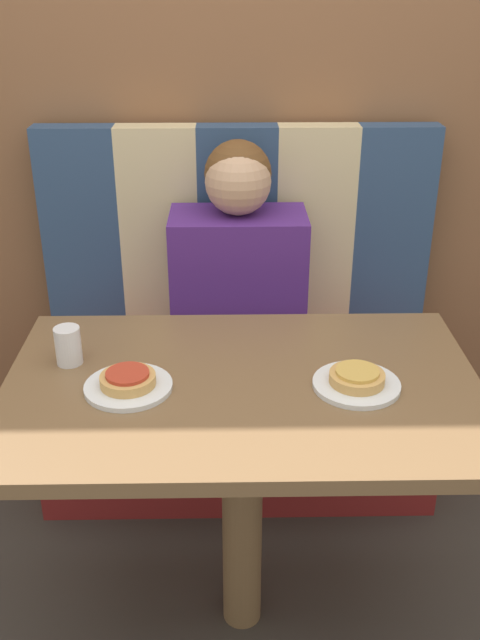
{
  "coord_description": "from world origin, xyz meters",
  "views": [
    {
      "loc": [
        -0.03,
        -1.37,
        1.56
      ],
      "look_at": [
        0.0,
        0.31,
        0.74
      ],
      "focal_mm": 40.0,
      "sensor_mm": 36.0,
      "label": 1
    }
  ],
  "objects_px": {
    "pizza_left": "(128,379)",
    "person": "(238,262)",
    "plate_left": "(128,387)",
    "pizza_right": "(357,377)",
    "plate_right": "(356,385)",
    "drinking_cup": "(68,346)"
  },
  "relations": [
    {
      "from": "person",
      "to": "plate_right",
      "type": "relative_size",
      "value": 3.46
    },
    {
      "from": "pizza_right",
      "to": "drinking_cup",
      "type": "xyz_separation_m",
      "value": [
        -0.66,
        0.12,
        0.02
      ]
    },
    {
      "from": "plate_right",
      "to": "pizza_right",
      "type": "bearing_deg",
      "value": -90.0
    },
    {
      "from": "pizza_left",
      "to": "person",
      "type": "bearing_deg",
      "value": 68.48
    },
    {
      "from": "plate_right",
      "to": "drinking_cup",
      "type": "relative_size",
      "value": 2.14
    },
    {
      "from": "plate_left",
      "to": "person",
      "type": "bearing_deg",
      "value": 68.48
    },
    {
      "from": "person",
      "to": "plate_left",
      "type": "bearing_deg",
      "value": -111.52
    },
    {
      "from": "plate_right",
      "to": "pizza_left",
      "type": "relative_size",
      "value": 1.59
    },
    {
      "from": "pizza_left",
      "to": "pizza_right",
      "type": "xyz_separation_m",
      "value": [
        0.5,
        0.0,
        0.0
      ]
    },
    {
      "from": "plate_right",
      "to": "drinking_cup",
      "type": "distance_m",
      "value": 0.67
    },
    {
      "from": "person",
      "to": "plate_left",
      "type": "xyz_separation_m",
      "value": [
        -0.25,
        -0.64,
        -0.04
      ]
    },
    {
      "from": "plate_left",
      "to": "pizza_left",
      "type": "distance_m",
      "value": 0.02
    },
    {
      "from": "person",
      "to": "drinking_cup",
      "type": "bearing_deg",
      "value": -127.86
    },
    {
      "from": "pizza_right",
      "to": "drinking_cup",
      "type": "height_order",
      "value": "drinking_cup"
    },
    {
      "from": "pizza_right",
      "to": "plate_right",
      "type": "bearing_deg",
      "value": 90.0
    },
    {
      "from": "pizza_left",
      "to": "pizza_right",
      "type": "bearing_deg",
      "value": 0.0
    },
    {
      "from": "plate_left",
      "to": "drinking_cup",
      "type": "bearing_deg",
      "value": 141.73
    },
    {
      "from": "plate_right",
      "to": "drinking_cup",
      "type": "xyz_separation_m",
      "value": [
        -0.66,
        0.12,
        0.04
      ]
    },
    {
      "from": "plate_right",
      "to": "pizza_left",
      "type": "height_order",
      "value": "pizza_left"
    },
    {
      "from": "person",
      "to": "pizza_right",
      "type": "xyz_separation_m",
      "value": [
        0.25,
        -0.64,
        -0.02
      ]
    },
    {
      "from": "person",
      "to": "pizza_left",
      "type": "height_order",
      "value": "person"
    },
    {
      "from": "pizza_right",
      "to": "drinking_cup",
      "type": "bearing_deg",
      "value": 169.66
    }
  ]
}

